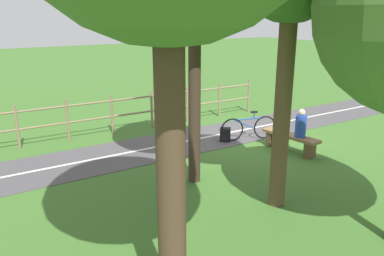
{
  "coord_description": "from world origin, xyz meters",
  "views": [
    {
      "loc": [
        -8.11,
        7.87,
        3.75
      ],
      "look_at": [
        -0.56,
        2.68,
        1.0
      ],
      "focal_mm": 35.56,
      "sensor_mm": 36.0,
      "label": 1
    }
  ],
  "objects_px": {
    "bench": "(290,140)",
    "bicycle": "(249,128)",
    "person_seated": "(301,125)",
    "backpack": "(225,135)"
  },
  "relations": [
    {
      "from": "bicycle",
      "to": "backpack",
      "type": "distance_m",
      "value": 0.77
    },
    {
      "from": "person_seated",
      "to": "backpack",
      "type": "bearing_deg",
      "value": 21.32
    },
    {
      "from": "bench",
      "to": "person_seated",
      "type": "relative_size",
      "value": 2.24
    },
    {
      "from": "bench",
      "to": "bicycle",
      "type": "distance_m",
      "value": 1.46
    },
    {
      "from": "person_seated",
      "to": "backpack",
      "type": "distance_m",
      "value": 2.34
    },
    {
      "from": "bench",
      "to": "bicycle",
      "type": "relative_size",
      "value": 1.03
    },
    {
      "from": "person_seated",
      "to": "bicycle",
      "type": "relative_size",
      "value": 0.46
    },
    {
      "from": "bench",
      "to": "bicycle",
      "type": "height_order",
      "value": "bicycle"
    },
    {
      "from": "bench",
      "to": "person_seated",
      "type": "distance_m",
      "value": 0.59
    },
    {
      "from": "bench",
      "to": "backpack",
      "type": "height_order",
      "value": "bench"
    }
  ]
}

